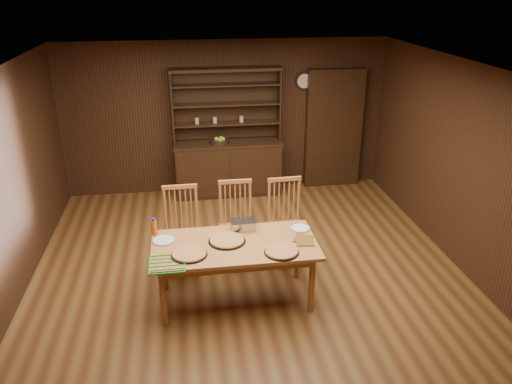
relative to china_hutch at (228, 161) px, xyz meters
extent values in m
plane|color=brown|center=(0.00, -2.75, -0.60)|extent=(6.00, 6.00, 0.00)
plane|color=white|center=(0.00, -2.75, 2.00)|extent=(6.00, 6.00, 0.00)
plane|color=#382212|center=(0.00, 0.25, 0.70)|extent=(5.50, 0.00, 5.50)
plane|color=#382212|center=(0.00, -5.75, 0.70)|extent=(5.50, 0.00, 5.50)
plane|color=#382212|center=(-2.75, -2.75, 0.70)|extent=(0.00, 6.00, 6.00)
plane|color=#382212|center=(2.75, -2.75, 0.70)|extent=(0.00, 6.00, 6.00)
cube|color=#321E10|center=(0.00, -0.01, -0.15)|extent=(1.80, 0.50, 0.90)
cube|color=#321E10|center=(0.00, -0.01, 0.32)|extent=(1.84, 0.52, 0.04)
cube|color=#321E10|center=(0.00, 0.22, 0.95)|extent=(1.80, 0.02, 1.20)
cube|color=#321E10|center=(-0.89, 0.07, 0.95)|extent=(0.02, 0.32, 1.20)
cube|color=#321E10|center=(0.89, 0.07, 0.95)|extent=(0.02, 0.32, 1.20)
cube|color=#321E10|center=(0.00, 0.07, 1.55)|extent=(1.84, 0.34, 0.05)
cylinder|color=#A19B88|center=(-0.50, 0.07, 0.72)|extent=(0.07, 0.07, 0.10)
cylinder|color=#A19B88|center=(-0.20, 0.07, 0.72)|extent=(0.07, 0.07, 0.10)
cube|color=#321E10|center=(1.90, 0.15, 0.45)|extent=(1.00, 0.18, 2.10)
cylinder|color=#321E10|center=(1.35, 0.21, 1.30)|extent=(0.30, 0.04, 0.30)
cylinder|color=beige|center=(1.35, 0.18, 1.30)|extent=(0.24, 0.01, 0.24)
cube|color=#B87F3F|center=(-0.23, -3.19, 0.13)|extent=(1.87, 0.93, 0.04)
cylinder|color=#B87F3F|center=(-1.05, -3.55, -0.24)|extent=(0.07, 0.07, 0.71)
cylinder|color=#B87F3F|center=(-1.05, -2.84, -0.24)|extent=(0.07, 0.07, 0.71)
cylinder|color=#B87F3F|center=(0.59, -3.55, -0.24)|extent=(0.07, 0.07, 0.71)
cylinder|color=#B87F3F|center=(0.59, -2.84, -0.24)|extent=(0.07, 0.07, 0.71)
cube|color=#C68A44|center=(-0.82, -2.46, -0.12)|extent=(0.47, 0.45, 0.04)
cylinder|color=#C68A44|center=(-0.99, -2.63, -0.37)|extent=(0.04, 0.04, 0.46)
cylinder|color=#C68A44|center=(-1.00, -2.30, -0.37)|extent=(0.04, 0.04, 0.46)
cylinder|color=#C68A44|center=(-0.64, -2.62, -0.37)|extent=(0.04, 0.04, 0.46)
cylinder|color=#C68A44|center=(-0.65, -2.29, -0.37)|extent=(0.04, 0.04, 0.46)
cube|color=#C68A44|center=(-0.82, -2.27, 0.51)|extent=(0.44, 0.04, 0.05)
cube|color=#C68A44|center=(-0.11, -2.36, -0.12)|extent=(0.46, 0.44, 0.04)
cylinder|color=#C68A44|center=(-0.29, -2.53, -0.37)|extent=(0.04, 0.04, 0.45)
cylinder|color=#C68A44|center=(-0.29, -2.20, -0.37)|extent=(0.04, 0.04, 0.45)
cylinder|color=#C68A44|center=(0.06, -2.53, -0.37)|extent=(0.04, 0.04, 0.45)
cylinder|color=#C68A44|center=(0.06, -2.20, -0.37)|extent=(0.04, 0.04, 0.45)
cube|color=#C68A44|center=(-0.11, -2.18, 0.50)|extent=(0.44, 0.04, 0.05)
cube|color=#C68A44|center=(0.54, -2.43, -0.11)|extent=(0.49, 0.47, 0.04)
cylinder|color=#C68A44|center=(0.37, -2.61, -0.36)|extent=(0.04, 0.04, 0.46)
cylinder|color=#C68A44|center=(0.35, -2.27, -0.36)|extent=(0.04, 0.04, 0.46)
cylinder|color=#C68A44|center=(0.72, -2.59, -0.36)|extent=(0.04, 0.04, 0.46)
cylinder|color=#C68A44|center=(0.71, -2.25, -0.36)|extent=(0.04, 0.04, 0.46)
cube|color=#C68A44|center=(0.53, -2.24, 0.52)|extent=(0.45, 0.06, 0.05)
cylinder|color=black|center=(-0.75, -3.37, 0.16)|extent=(0.40, 0.40, 0.01)
cylinder|color=tan|center=(-0.75, -3.37, 0.17)|extent=(0.37, 0.37, 0.02)
torus|color=#D08F4A|center=(-0.75, -3.37, 0.17)|extent=(0.37, 0.37, 0.03)
cylinder|color=black|center=(0.25, -3.47, 0.16)|extent=(0.39, 0.39, 0.01)
cylinder|color=tan|center=(0.25, -3.47, 0.17)|extent=(0.36, 0.36, 0.02)
torus|color=#D08F4A|center=(0.25, -3.47, 0.17)|extent=(0.36, 0.36, 0.03)
cylinder|color=black|center=(-0.31, -3.13, 0.16)|extent=(0.43, 0.43, 0.01)
cylinder|color=tan|center=(-0.31, -3.13, 0.17)|extent=(0.39, 0.39, 0.02)
torus|color=#D08F4A|center=(-0.31, -3.13, 0.17)|extent=(0.39, 0.39, 0.03)
cylinder|color=silver|center=(-1.03, -3.01, 0.16)|extent=(0.26, 0.26, 0.01)
torus|color=#34459D|center=(-1.03, -3.01, 0.16)|extent=(0.26, 0.26, 0.01)
cylinder|color=silver|center=(0.59, -2.95, 0.16)|extent=(0.23, 0.23, 0.01)
torus|color=#34459D|center=(0.59, -2.95, 0.16)|extent=(0.24, 0.24, 0.01)
cube|color=silver|center=(-0.09, -2.85, 0.21)|extent=(0.28, 0.21, 0.11)
cylinder|color=#DE5A0B|center=(-1.13, -2.83, 0.24)|extent=(0.06, 0.06, 0.18)
cylinder|color=#1324A1|center=(-1.13, -2.83, 0.35)|extent=(0.04, 0.04, 0.03)
cube|color=#B32314|center=(0.56, -3.28, 0.16)|extent=(0.21, 0.21, 0.01)
cube|color=#B32314|center=(0.56, -3.21, 0.16)|extent=(0.27, 0.27, 0.02)
cylinder|color=black|center=(-0.14, -0.06, 0.37)|extent=(0.31, 0.31, 0.06)
sphere|color=#7EC133|center=(-0.19, -0.06, 0.42)|extent=(0.08, 0.08, 0.08)
sphere|color=#7EC133|center=(-0.11, -0.03, 0.42)|extent=(0.08, 0.08, 0.08)
sphere|color=#7EC133|center=(-0.14, -0.11, 0.42)|extent=(0.08, 0.08, 0.08)
sphere|color=#7EC133|center=(-0.08, -0.08, 0.42)|extent=(0.08, 0.08, 0.08)
camera|label=1|loc=(-0.73, -8.11, 2.92)|focal=35.00mm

